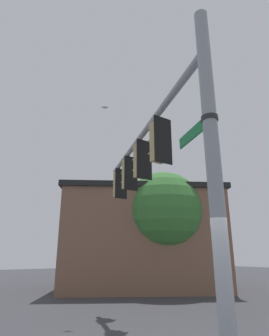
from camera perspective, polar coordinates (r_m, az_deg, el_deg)
name	(u,v)px	position (r m, az deg, el deg)	size (l,w,h in m)	color
signal_pole	(214,175)	(4.59, 15.92, -1.30)	(0.24, 0.24, 6.36)	gray
mast_arm	(141,137)	(8.80, 1.32, 6.39)	(0.17, 0.17, 7.92)	gray
traffic_light_nearest_pole	(158,142)	(7.16, 4.84, 5.30)	(0.54, 0.49, 1.31)	black
traffic_light_mid_inner	(141,161)	(8.55, 1.24, 1.47)	(0.54, 0.49, 1.31)	black
traffic_light_mid_outer	(128,174)	(9.99, -1.32, -1.28)	(0.54, 0.49, 1.31)	black
traffic_light_arm_end	(119,184)	(11.45, -3.24, -3.33)	(0.54, 0.49, 1.31)	black
street_name_sign	(200,127)	(5.20, 13.08, 8.04)	(0.53, 1.26, 0.22)	#147238
bird_flying	(105,107)	(12.43, -6.06, 12.15)	(0.23, 0.24, 0.08)	gray
storefront_building	(141,239)	(18.01, 1.40, -14.20)	(11.40, 10.72, 5.76)	brown
tree_by_storefront	(163,213)	(16.46, 5.88, -8.99)	(4.70, 4.70, 6.64)	#4C3823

